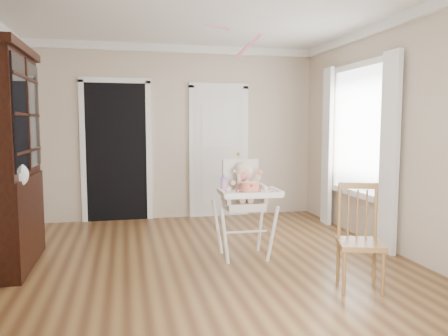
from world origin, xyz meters
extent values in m
plane|color=#50321B|center=(0.00, 0.00, 0.00)|extent=(5.00, 5.00, 0.00)
plane|color=white|center=(0.00, 0.00, 2.70)|extent=(5.00, 5.00, 0.00)
plane|color=#C2AF98|center=(0.00, 2.50, 1.35)|extent=(4.50, 0.00, 4.50)
plane|color=#C2AF98|center=(2.25, 0.00, 1.35)|extent=(0.00, 5.00, 5.00)
cube|color=black|center=(-0.90, 2.48, 1.05)|extent=(0.90, 0.03, 2.10)
cube|color=white|center=(-1.39, 2.48, 1.05)|extent=(0.08, 0.05, 2.18)
cube|color=white|center=(-0.41, 2.48, 1.05)|extent=(0.08, 0.05, 2.18)
cube|color=white|center=(-0.90, 2.48, 2.14)|extent=(1.06, 0.05, 0.08)
cube|color=white|center=(0.70, 2.48, 1.02)|extent=(0.80, 0.05, 2.05)
cube|color=white|center=(0.26, 2.48, 1.02)|extent=(0.08, 0.05, 2.13)
cube|color=white|center=(1.14, 2.48, 1.02)|extent=(0.08, 0.05, 2.13)
sphere|color=gold|center=(1.02, 2.44, 1.00)|extent=(0.06, 0.06, 0.06)
cube|color=white|center=(2.23, 0.80, 1.40)|extent=(0.02, 1.20, 1.60)
cube|color=white|center=(2.21, 0.80, 2.24)|extent=(0.06, 1.36, 0.08)
cube|color=white|center=(2.15, 0.02, 1.15)|extent=(0.08, 0.28, 2.30)
cube|color=white|center=(2.15, 1.58, 1.15)|extent=(0.08, 0.28, 2.30)
cylinder|color=white|center=(0.23, -0.01, 0.30)|extent=(0.13, 0.13, 0.64)
cylinder|color=white|center=(0.74, -0.03, 0.30)|extent=(0.13, 0.13, 0.64)
cylinder|color=white|center=(0.25, 0.46, 0.30)|extent=(0.13, 0.13, 0.64)
cylinder|color=white|center=(0.76, 0.44, 0.30)|extent=(0.13, 0.13, 0.64)
cylinder|color=white|center=(0.49, 0.16, 0.30)|extent=(0.49, 0.04, 0.03)
cube|color=silver|center=(0.49, 0.21, 0.59)|extent=(0.42, 0.40, 0.09)
cube|color=silver|center=(0.29, 0.22, 0.72)|extent=(0.06, 0.37, 0.19)
cube|color=silver|center=(0.70, 0.21, 0.72)|extent=(0.06, 0.37, 0.19)
cube|color=silver|center=(0.50, 0.40, 0.85)|extent=(0.41, 0.08, 0.47)
cube|color=white|center=(0.48, -0.04, 0.76)|extent=(0.62, 0.45, 0.03)
cube|color=white|center=(0.48, -0.25, 0.78)|extent=(0.60, 0.06, 0.04)
ellipsoid|color=beige|center=(0.50, 0.25, 0.74)|extent=(0.22, 0.18, 0.27)
sphere|color=beige|center=(0.50, 0.25, 0.96)|extent=(0.20, 0.20, 0.19)
sphere|color=red|center=(0.49, 0.18, 0.80)|extent=(0.14, 0.14, 0.14)
sphere|color=red|center=(0.47, 0.16, 0.92)|extent=(0.07, 0.07, 0.07)
sphere|color=red|center=(0.66, 0.15, 0.96)|extent=(0.06, 0.06, 0.06)
cylinder|color=silver|center=(0.49, -0.05, 0.78)|extent=(0.24, 0.24, 0.01)
cylinder|color=red|center=(0.49, -0.05, 0.83)|extent=(0.18, 0.18, 0.10)
cylinder|color=#F2E08C|center=(0.51, -0.07, 0.87)|extent=(0.08, 0.08, 0.02)
cylinder|color=#CF7EB8|center=(0.24, 0.10, 0.83)|extent=(0.07, 0.07, 0.11)
cylinder|color=#876DBF|center=(0.24, 0.10, 0.90)|extent=(0.08, 0.08, 0.03)
cone|color=#876DBF|center=(0.24, 0.10, 0.94)|extent=(0.02, 0.02, 0.04)
cube|color=black|center=(-1.99, 0.45, 0.47)|extent=(0.53, 1.26, 0.95)
cube|color=black|center=(-1.99, 0.45, 1.58)|extent=(0.48, 1.26, 1.26)
cube|color=black|center=(-1.74, 0.14, 1.58)|extent=(0.02, 0.55, 1.10)
cube|color=black|center=(-1.74, 0.77, 1.58)|extent=(0.02, 0.55, 1.10)
ellipsoid|color=white|center=(-1.78, 0.08, 1.00)|extent=(0.21, 0.17, 0.23)
cube|color=brown|center=(1.26, -0.93, 0.41)|extent=(0.49, 0.49, 0.05)
cylinder|color=brown|center=(1.05, -1.03, 0.21)|extent=(0.03, 0.03, 0.41)
cylinder|color=brown|center=(1.36, -1.14, 0.21)|extent=(0.03, 0.03, 0.41)
cylinder|color=brown|center=(1.16, -0.72, 0.21)|extent=(0.03, 0.03, 0.41)
cylinder|color=brown|center=(1.47, -0.82, 0.21)|extent=(0.03, 0.03, 0.41)
cylinder|color=brown|center=(1.16, -0.71, 0.68)|extent=(0.03, 0.03, 0.53)
cylinder|color=brown|center=(1.47, -0.82, 0.68)|extent=(0.03, 0.03, 0.53)
cube|color=brown|center=(1.32, -0.76, 0.91)|extent=(0.34, 0.15, 0.05)
camera|label=1|loc=(-0.78, -4.37, 1.47)|focal=35.00mm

